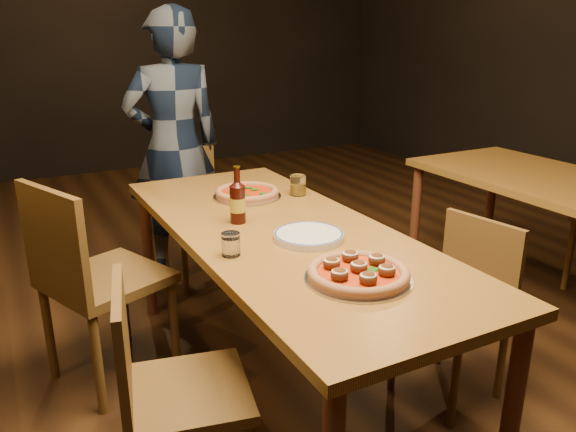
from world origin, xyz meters
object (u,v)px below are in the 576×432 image
chair_main_nw (187,391)px  pizza_margherita (247,193)px  amber_glass (298,185)px  water_glass (231,244)px  chair_main_e (451,310)px  diner (174,147)px  table_main (282,245)px  beer_bottle (238,203)px  pizza_meatball (358,273)px  chair_main_sw (106,277)px  plate_stack (309,236)px  chair_end (198,215)px

chair_main_nw → pizza_margherita: (0.62, 0.91, 0.35)m
chair_main_nw → amber_glass: (0.86, 0.83, 0.38)m
water_glass → chair_main_e: bearing=-13.8°
water_glass → diner: size_ratio=0.05×
table_main → water_glass: water_glass is taller
chair_main_e → beer_bottle: beer_bottle is taller
beer_bottle → chair_main_e: bearing=-36.6°
pizza_meatball → pizza_margherita: size_ratio=1.07×
pizza_meatball → diner: size_ratio=0.21×
water_glass → chair_main_nw: bearing=-136.6°
beer_bottle → chair_main_sw: bearing=151.6°
beer_bottle → amber_glass: beer_bottle is taller
chair_main_sw → plate_stack: (0.68, -0.59, 0.27)m
plate_stack → amber_glass: bearing=65.0°
chair_main_e → pizza_meatball: size_ratio=2.28×
pizza_margherita → amber_glass: amber_glass is taller
table_main → chair_main_nw: bearing=-143.4°
chair_end → beer_bottle: size_ratio=3.58×
diner → table_main: bearing=93.1°
amber_glass → chair_main_nw: bearing=-136.3°
chair_main_nw → plate_stack: size_ratio=3.11×
pizza_margherita → beer_bottle: (-0.19, -0.33, 0.06)m
chair_main_nw → chair_main_e: size_ratio=1.04×
chair_main_e → pizza_margherita: chair_main_e is taller
chair_end → pizza_margherita: 0.85m
chair_main_e → beer_bottle: bearing=-136.1°
plate_stack → pizza_margherita: bearing=87.9°
chair_end → beer_bottle: bearing=-103.7°
chair_main_nw → pizza_margherita: 1.16m
pizza_meatball → amber_glass: size_ratio=3.60×
chair_main_e → plate_stack: 0.71m
beer_bottle → diner: (0.12, 1.29, -0.00)m
pizza_margherita → chair_end: bearing=89.8°
chair_main_nw → diner: size_ratio=0.51×
chair_main_sw → pizza_margherita: 0.76m
chair_main_sw → water_glass: size_ratio=11.55×
pizza_meatball → pizza_margherita: (0.07, 1.04, -0.00)m
amber_glass → pizza_margherita: bearing=161.0°
chair_main_nw → chair_end: size_ratio=0.99×
amber_glass → pizza_meatball: bearing=-107.5°
pizza_meatball → chair_main_e: bearing=15.4°
chair_end → pizza_margherita: bearing=-94.1°
pizza_margherita → beer_bottle: size_ratio=1.39×
chair_main_sw → chair_end: size_ratio=1.15×
chair_main_e → plate_stack: (-0.57, 0.23, 0.36)m
chair_main_sw → pizza_meatball: 1.21m
beer_bottle → chair_end: bearing=80.1°
beer_bottle → plate_stack: bearing=-62.2°
chair_main_sw → pizza_margherita: size_ratio=2.98×
beer_bottle → water_glass: size_ratio=2.80×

